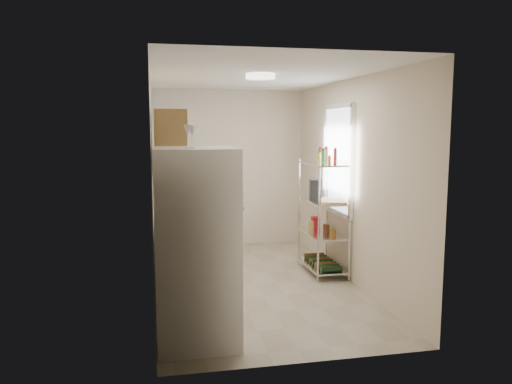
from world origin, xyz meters
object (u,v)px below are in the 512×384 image
(rice_cooker, at_px, (177,202))
(cutting_board, at_px, (334,201))
(refrigerator, at_px, (196,247))
(espresso_machine, at_px, (315,187))
(frying_pan_large, at_px, (177,204))

(rice_cooker, distance_m, cutting_board, 2.06)
(refrigerator, relative_size, espresso_machine, 6.83)
(refrigerator, bearing_deg, rice_cooker, 92.04)
(refrigerator, xyz_separation_m, frying_pan_large, (-0.06, 2.53, 0.02))
(frying_pan_large, height_order, cutting_board, cutting_board)
(cutting_board, height_order, espresso_machine, espresso_machine)
(refrigerator, distance_m, rice_cooker, 2.10)
(rice_cooker, xyz_separation_m, frying_pan_large, (0.01, 0.43, -0.09))
(espresso_machine, bearing_deg, refrigerator, -117.74)
(cutting_board, xyz_separation_m, espresso_machine, (-0.07, 0.56, 0.12))
(frying_pan_large, bearing_deg, refrigerator, -71.97)
(rice_cooker, relative_size, espresso_machine, 1.02)
(refrigerator, distance_m, espresso_machine, 2.89)
(refrigerator, relative_size, rice_cooker, 6.70)
(rice_cooker, height_order, espresso_machine, espresso_machine)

